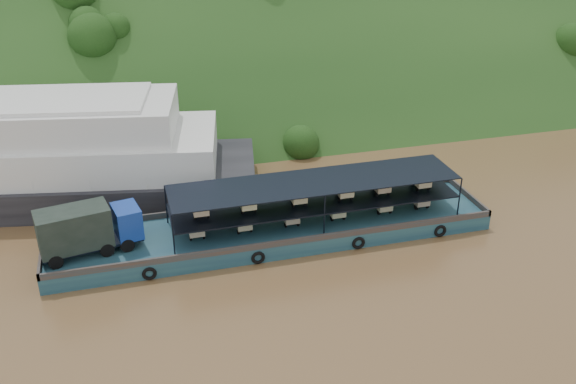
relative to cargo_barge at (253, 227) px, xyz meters
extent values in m
plane|color=brown|center=(5.27, -1.56, -1.22)|extent=(160.00, 160.00, 0.00)
cube|color=#153513|center=(5.27, 34.44, -1.22)|extent=(140.00, 39.60, 39.60)
cube|color=#15344A|center=(1.59, 0.08, -0.62)|extent=(35.00, 7.00, 1.20)
cube|color=#592D19|center=(1.59, 3.48, 0.23)|extent=(35.00, 0.20, 0.50)
cube|color=#592D19|center=(1.59, -3.32, 0.23)|extent=(35.00, 0.20, 0.50)
cube|color=#592D19|center=(18.99, 0.08, 0.23)|extent=(0.20, 7.00, 0.50)
cube|color=#592D19|center=(-15.81, 0.08, 0.23)|extent=(0.20, 7.00, 0.50)
torus|color=black|center=(-8.41, -3.47, -0.67)|extent=(1.06, 0.26, 1.06)
torus|color=black|center=(-0.41, -3.47, -0.67)|extent=(1.06, 0.26, 1.06)
torus|color=black|center=(7.59, -3.47, -0.67)|extent=(1.06, 0.26, 1.06)
torus|color=black|center=(14.59, -3.47, -0.67)|extent=(1.06, 0.26, 1.06)
cylinder|color=black|center=(-14.69, -1.99, 0.51)|extent=(1.11, 0.57, 1.06)
cylinder|color=black|center=(-15.12, 0.18, 0.51)|extent=(1.11, 0.57, 1.06)
cylinder|color=black|center=(-11.16, -1.30, 0.51)|extent=(1.11, 0.57, 1.06)
cylinder|color=black|center=(-11.59, 0.88, 0.51)|extent=(1.11, 0.57, 1.06)
cylinder|color=black|center=(-9.71, -1.01, 0.51)|extent=(1.11, 0.57, 1.06)
cylinder|color=black|center=(-10.14, 1.16, 0.51)|extent=(1.11, 0.57, 1.06)
cube|color=black|center=(-12.21, -0.37, 0.66)|extent=(7.50, 3.67, 0.21)
cube|color=navy|center=(-9.51, 0.16, 1.88)|extent=(2.25, 2.84, 2.33)
cube|color=black|center=(-8.63, 0.33, 2.30)|extent=(0.47, 2.09, 0.95)
cube|color=black|center=(-13.24, -0.58, 2.20)|extent=(5.47, 3.47, 2.96)
cube|color=black|center=(5.09, 0.08, 1.64)|extent=(23.00, 5.00, 0.12)
cube|color=black|center=(5.09, 0.08, 3.28)|extent=(23.00, 5.00, 0.08)
cylinder|color=black|center=(-6.41, -2.42, 1.63)|extent=(0.12, 0.12, 3.30)
cylinder|color=black|center=(-6.41, 2.58, 1.63)|extent=(0.12, 0.12, 3.30)
cylinder|color=black|center=(5.09, -2.42, 1.63)|extent=(0.12, 0.12, 3.30)
cylinder|color=black|center=(5.09, 2.58, 1.63)|extent=(0.12, 0.12, 3.30)
cylinder|color=black|center=(16.59, -2.42, 1.63)|extent=(0.12, 0.12, 3.30)
cylinder|color=black|center=(16.59, 2.58, 1.63)|extent=(0.12, 0.12, 3.30)
cylinder|color=black|center=(-4.52, 1.13, 0.24)|extent=(0.12, 0.52, 0.52)
cylinder|color=black|center=(-5.02, -0.67, 0.24)|extent=(0.14, 0.52, 0.52)
cylinder|color=black|center=(-4.02, -0.67, 0.24)|extent=(0.14, 0.52, 0.52)
cube|color=beige|center=(-4.52, -0.32, 0.58)|extent=(1.15, 1.50, 0.44)
cube|color=#BA270C|center=(-4.52, 0.83, 0.76)|extent=(0.55, 0.80, 0.80)
cube|color=#BA270C|center=(-4.52, 0.63, 1.26)|extent=(0.50, 0.10, 0.10)
cylinder|color=black|center=(-0.81, 1.13, 0.24)|extent=(0.12, 0.52, 0.52)
cylinder|color=black|center=(-1.31, -0.67, 0.24)|extent=(0.14, 0.52, 0.52)
cylinder|color=black|center=(-0.31, -0.67, 0.24)|extent=(0.14, 0.52, 0.52)
cube|color=beige|center=(-0.81, -0.32, 0.58)|extent=(1.15, 1.50, 0.44)
cube|color=red|center=(-0.81, 0.83, 0.76)|extent=(0.55, 0.80, 0.80)
cube|color=red|center=(-0.81, 0.63, 1.26)|extent=(0.50, 0.10, 0.10)
cylinder|color=black|center=(3.00, 1.13, 0.24)|extent=(0.12, 0.52, 0.52)
cylinder|color=black|center=(2.50, -0.67, 0.24)|extent=(0.14, 0.52, 0.52)
cylinder|color=black|center=(3.50, -0.67, 0.24)|extent=(0.14, 0.52, 0.52)
cube|color=#C3AC8A|center=(3.00, -0.32, 0.58)|extent=(1.15, 1.50, 0.44)
cube|color=red|center=(3.00, 0.83, 0.76)|extent=(0.55, 0.80, 0.80)
cube|color=red|center=(3.00, 0.63, 1.26)|extent=(0.50, 0.10, 0.10)
cylinder|color=black|center=(6.85, 1.13, 0.24)|extent=(0.12, 0.52, 0.52)
cylinder|color=black|center=(6.35, -0.67, 0.24)|extent=(0.14, 0.52, 0.52)
cylinder|color=black|center=(7.35, -0.67, 0.24)|extent=(0.14, 0.52, 0.52)
cube|color=beige|center=(6.85, -0.32, 0.58)|extent=(1.15, 1.50, 0.44)
cube|color=red|center=(6.85, 0.83, 0.76)|extent=(0.55, 0.80, 0.80)
cube|color=red|center=(6.85, 0.63, 1.26)|extent=(0.50, 0.10, 0.10)
cylinder|color=black|center=(10.89, 1.13, 0.24)|extent=(0.12, 0.52, 0.52)
cylinder|color=black|center=(10.39, -0.67, 0.24)|extent=(0.14, 0.52, 0.52)
cylinder|color=black|center=(11.39, -0.67, 0.24)|extent=(0.14, 0.52, 0.52)
cube|color=beige|center=(10.89, -0.32, 0.58)|extent=(1.15, 1.50, 0.44)
cube|color=red|center=(10.89, 0.83, 0.76)|extent=(0.55, 0.80, 0.80)
cube|color=red|center=(10.89, 0.63, 1.26)|extent=(0.50, 0.10, 0.10)
cylinder|color=black|center=(14.23, 1.13, 0.24)|extent=(0.12, 0.52, 0.52)
cylinder|color=black|center=(13.73, -0.67, 0.24)|extent=(0.14, 0.52, 0.52)
cylinder|color=black|center=(14.73, -0.67, 0.24)|extent=(0.14, 0.52, 0.52)
cube|color=#CAB08E|center=(14.23, -0.32, 0.58)|extent=(1.15, 1.50, 0.44)
cube|color=#AC0B10|center=(14.23, 0.83, 0.76)|extent=(0.55, 0.80, 0.80)
cube|color=#AC0B10|center=(14.23, 0.63, 1.26)|extent=(0.50, 0.10, 0.10)
cylinder|color=black|center=(-4.09, 1.13, 1.96)|extent=(0.12, 0.52, 0.52)
cylinder|color=black|center=(-4.59, -0.67, 1.96)|extent=(0.14, 0.52, 0.52)
cylinder|color=black|center=(-3.59, -0.67, 1.96)|extent=(0.14, 0.52, 0.52)
cube|color=beige|center=(-4.09, -0.32, 2.30)|extent=(1.15, 1.50, 0.44)
cube|color=#C8BD8D|center=(-4.09, 0.83, 2.48)|extent=(0.55, 0.80, 0.80)
cube|color=#C8BD8D|center=(-4.09, 0.63, 2.98)|extent=(0.50, 0.10, 0.10)
cylinder|color=black|center=(-0.44, 1.13, 1.96)|extent=(0.12, 0.52, 0.52)
cylinder|color=black|center=(-0.94, -0.67, 1.96)|extent=(0.14, 0.52, 0.52)
cylinder|color=black|center=(0.06, -0.67, 1.96)|extent=(0.14, 0.52, 0.52)
cube|color=beige|center=(-0.44, -0.32, 2.30)|extent=(1.15, 1.50, 0.44)
cube|color=#1A33A1|center=(-0.44, 0.83, 2.48)|extent=(0.55, 0.80, 0.80)
cube|color=#1A33A1|center=(-0.44, 0.63, 2.98)|extent=(0.50, 0.10, 0.10)
cylinder|color=black|center=(3.60, 1.13, 1.96)|extent=(0.12, 0.52, 0.52)
cylinder|color=black|center=(3.10, -0.67, 1.96)|extent=(0.14, 0.52, 0.52)
cylinder|color=black|center=(4.10, -0.67, 1.96)|extent=(0.14, 0.52, 0.52)
cube|color=beige|center=(3.60, -0.32, 2.30)|extent=(1.15, 1.50, 0.44)
cube|color=#1A34A0|center=(3.60, 0.83, 2.48)|extent=(0.55, 0.80, 0.80)
cube|color=#1A34A0|center=(3.60, 0.63, 2.98)|extent=(0.50, 0.10, 0.10)
cylinder|color=black|center=(7.43, 1.13, 1.96)|extent=(0.12, 0.52, 0.52)
cylinder|color=black|center=(6.93, -0.67, 1.96)|extent=(0.14, 0.52, 0.52)
cylinder|color=black|center=(7.93, -0.67, 1.96)|extent=(0.14, 0.52, 0.52)
cube|color=beige|center=(7.43, -0.32, 2.30)|extent=(1.15, 1.50, 0.44)
cube|color=beige|center=(7.43, 0.83, 2.48)|extent=(0.55, 0.80, 0.80)
cube|color=beige|center=(7.43, 0.63, 2.98)|extent=(0.50, 0.10, 0.10)
cylinder|color=black|center=(10.62, 1.13, 1.96)|extent=(0.12, 0.52, 0.52)
cylinder|color=black|center=(10.12, -0.67, 1.96)|extent=(0.14, 0.52, 0.52)
cylinder|color=black|center=(11.12, -0.67, 1.96)|extent=(0.14, 0.52, 0.52)
cube|color=tan|center=(10.62, -0.32, 2.30)|extent=(1.15, 1.50, 0.44)
cube|color=red|center=(10.62, 0.83, 2.48)|extent=(0.55, 0.80, 0.80)
cube|color=red|center=(10.62, 0.63, 2.98)|extent=(0.50, 0.10, 0.10)
cylinder|color=black|center=(14.18, 1.13, 1.96)|extent=(0.12, 0.52, 0.52)
cylinder|color=black|center=(13.68, -0.67, 1.96)|extent=(0.14, 0.52, 0.52)
cylinder|color=black|center=(14.68, -0.67, 1.96)|extent=(0.14, 0.52, 0.52)
cube|color=beige|center=(14.18, -0.32, 2.30)|extent=(1.15, 1.50, 0.44)
cube|color=navy|center=(14.18, 0.83, 2.48)|extent=(0.55, 0.80, 0.80)
cube|color=navy|center=(14.18, 0.63, 2.98)|extent=(0.50, 0.10, 0.10)
cube|color=black|center=(-20.16, 13.56, 0.14)|extent=(46.85, 19.75, 2.73)
camera|label=1|loc=(-9.09, -43.23, 25.00)|focal=40.00mm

